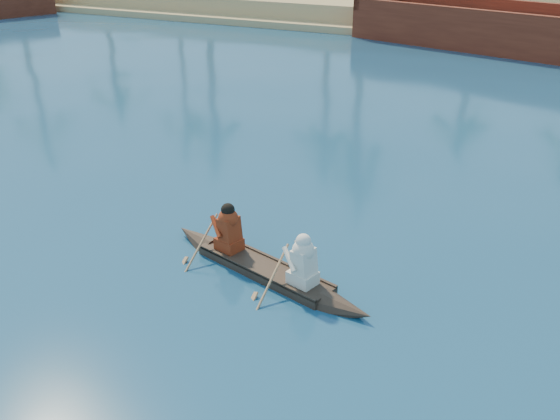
% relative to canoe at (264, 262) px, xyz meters
% --- Properties ---
extents(ground, '(160.00, 160.00, 0.00)m').
position_rel_canoe_xyz_m(ground, '(-1.43, 1.40, -0.25)').
color(ground, '#0B2C48').
rests_on(ground, ground).
extents(canoe, '(4.61, 1.92, 1.28)m').
position_rel_canoe_xyz_m(canoe, '(0.00, 0.00, 0.00)').
color(canoe, '#32241B').
rests_on(canoe, ground).
extents(barge_mid, '(14.41, 7.90, 2.28)m').
position_rel_canoe_xyz_m(barge_mid, '(0.98, 23.40, 0.55)').
color(barge_mid, maroon).
rests_on(barge_mid, ground).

